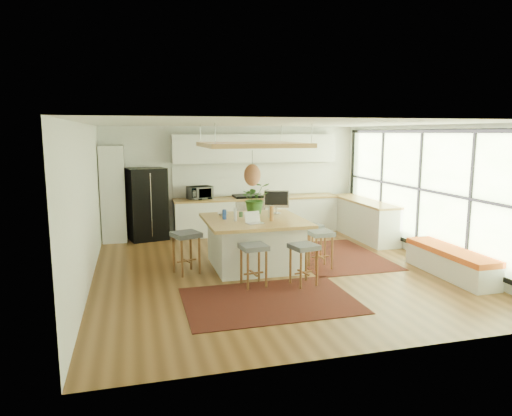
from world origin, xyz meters
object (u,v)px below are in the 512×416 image
object	(u,v)px
stool_near_right	(304,265)
monitor	(276,201)
island	(254,243)
stool_left_side	(187,254)
stool_right_back	(311,240)
laptop	(255,217)
stool_near_left	(254,266)
fridge	(147,201)
microwave	(200,191)
stool_right_front	(321,250)
island_plant	(255,202)

from	to	relation	value
stool_near_right	monitor	distance (m)	1.93
island	stool_left_side	world-z (taller)	island
stool_right_back	laptop	distance (m)	1.76
stool_near_left	stool_left_side	size ratio (longest dim) A/B	0.93
stool_left_side	laptop	world-z (taller)	laptop
fridge	monitor	world-z (taller)	fridge
stool_near_right	microwave	distance (m)	4.42
fridge	stool_right_front	world-z (taller)	fridge
laptop	microwave	world-z (taller)	microwave
island_plant	laptop	bearing A→B (deg)	-105.45
stool_near_right	stool_right_front	world-z (taller)	stool_right_front
stool_right_back	stool_near_right	bearing A→B (deg)	-115.38
island_plant	stool_left_side	bearing A→B (deg)	-156.63
island	stool_right_front	bearing A→B (deg)	-20.81
stool_right_front	stool_left_side	xyz separation A→B (m)	(-2.49, 0.33, 0.00)
island	stool_left_side	distance (m)	1.32
stool_right_front	island_plant	size ratio (longest dim) A/B	1.12
stool_left_side	microwave	world-z (taller)	microwave
stool_right_front	stool_right_back	distance (m)	0.79
stool_near_right	microwave	bearing A→B (deg)	105.14
stool_near_right	stool_left_side	xyz separation A→B (m)	(-1.82, 1.17, 0.00)
stool_near_left	laptop	bearing A→B (deg)	73.25
stool_right_back	island_plant	xyz separation A→B (m)	(-1.13, 0.18, 0.82)
stool_right_front	laptop	bearing A→B (deg)	-179.07
island	stool_near_right	bearing A→B (deg)	-68.20
fridge	stool_right_back	world-z (taller)	fridge
microwave	laptop	bearing A→B (deg)	-97.72
stool_near_right	stool_right_back	bearing A→B (deg)	64.62
laptop	stool_near_left	bearing A→B (deg)	-120.23
stool_near_right	stool_near_left	bearing A→B (deg)	168.64
stool_near_left	laptop	size ratio (longest dim) A/B	2.22
stool_near_right	stool_right_front	distance (m)	1.07
monitor	microwave	bearing A→B (deg)	131.89
stool_right_back	island	bearing A→B (deg)	-165.30
stool_near_left	stool_right_back	world-z (taller)	stool_near_left
island	island_plant	xyz separation A→B (m)	(0.16, 0.52, 0.71)
stool_left_side	island_plant	xyz separation A→B (m)	(1.47, 0.63, 0.82)
fridge	island	world-z (taller)	fridge
fridge	island_plant	distance (m)	3.13
stool_right_back	microwave	world-z (taller)	microwave
stool_right_front	monitor	bearing A→B (deg)	123.82
laptop	monitor	world-z (taller)	monitor
stool_near_left	monitor	size ratio (longest dim) A/B	1.39
stool_near_left	stool_near_right	size ratio (longest dim) A/B	1.01
fridge	island_plant	world-z (taller)	fridge
microwave	stool_right_front	bearing A→B (deg)	-78.12
stool_right_back	monitor	bearing A→B (deg)	171.23
fridge	stool_right_back	xyz separation A→B (m)	(3.18, -2.53, -0.57)
monitor	stool_near_right	bearing A→B (deg)	-76.09
fridge	stool_near_right	bearing A→B (deg)	-73.30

